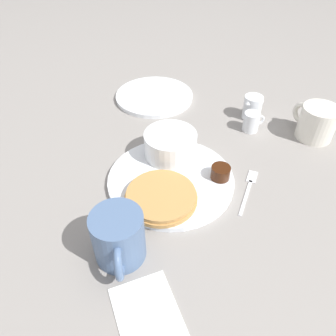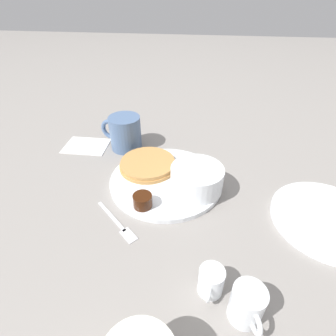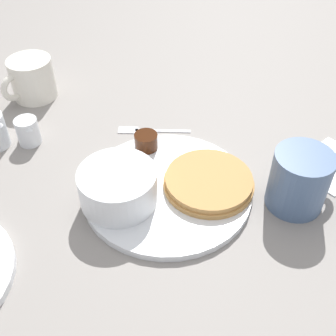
# 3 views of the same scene
# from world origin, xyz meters

# --- Properties ---
(ground_plane) EXTENTS (4.00, 4.00, 0.00)m
(ground_plane) POSITION_xyz_m (0.00, 0.00, 0.00)
(ground_plane) COLOR gray
(plate) EXTENTS (0.27, 0.27, 0.01)m
(plate) POSITION_xyz_m (0.00, 0.00, 0.01)
(plate) COLOR white
(plate) RESTS_ON ground_plane
(pancake_stack) EXTENTS (0.15, 0.15, 0.02)m
(pancake_stack) POSITION_xyz_m (0.05, -0.04, 0.02)
(pancake_stack) COLOR #B78447
(pancake_stack) RESTS_ON plate
(bowl) EXTENTS (0.12, 0.12, 0.06)m
(bowl) POSITION_xyz_m (-0.07, 0.03, 0.04)
(bowl) COLOR white
(bowl) RESTS_ON plate
(syrup_cup) EXTENTS (0.04, 0.04, 0.03)m
(syrup_cup) POSITION_xyz_m (0.04, 0.10, 0.03)
(syrup_cup) COLOR #38190A
(syrup_cup) RESTS_ON plate
(butter_ramekin) EXTENTS (0.05, 0.05, 0.04)m
(butter_ramekin) POSITION_xyz_m (-0.09, 0.05, 0.03)
(butter_ramekin) COLOR white
(butter_ramekin) RESTS_ON plate
(coffee_mug) EXTENTS (0.12, 0.09, 0.10)m
(coffee_mug) POSITION_xyz_m (0.14, -0.15, 0.05)
(coffee_mug) COLOR slate
(coffee_mug) RESTS_ON ground_plane
(creamer_pitcher_near) EXTENTS (0.04, 0.06, 0.05)m
(creamer_pitcher_near) POSITION_xyz_m (-0.10, 0.26, 0.03)
(creamer_pitcher_near) COLOR white
(creamer_pitcher_near) RESTS_ON ground_plane
(creamer_pitcher_far) EXTENTS (0.05, 0.07, 0.07)m
(creamer_pitcher_far) POSITION_xyz_m (-0.15, 0.30, 0.03)
(creamer_pitcher_far) COLOR white
(creamer_pitcher_far) RESTS_ON ground_plane
(fork) EXTENTS (0.11, 0.10, 0.00)m
(fork) POSITION_xyz_m (0.08, 0.15, 0.00)
(fork) COLOR silver
(fork) RESTS_ON ground_plane
(napkin) EXTENTS (0.13, 0.09, 0.00)m
(napkin) POSITION_xyz_m (0.26, -0.14, 0.00)
(napkin) COLOR white
(napkin) RESTS_ON ground_plane
(far_plate) EXTENTS (0.23, 0.23, 0.01)m
(far_plate) POSITION_xyz_m (-0.35, 0.09, 0.01)
(far_plate) COLOR white
(far_plate) RESTS_ON ground_plane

